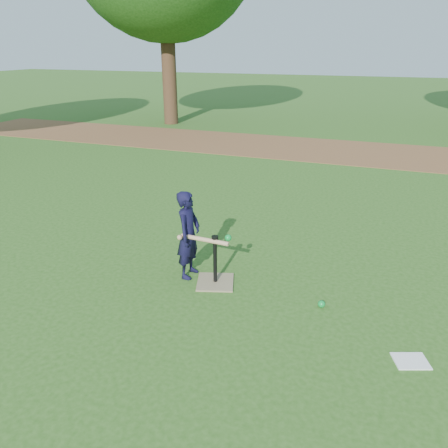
% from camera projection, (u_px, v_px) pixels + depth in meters
% --- Properties ---
extents(ground, '(80.00, 80.00, 0.00)m').
position_uv_depth(ground, '(242.00, 278.00, 5.34)').
color(ground, '#285116').
rests_on(ground, ground).
extents(dirt_strip, '(24.00, 3.00, 0.01)m').
position_uv_depth(dirt_strip, '(328.00, 150.00, 11.84)').
color(dirt_strip, brown).
rests_on(dirt_strip, ground).
extents(child, '(0.27, 0.40, 1.09)m').
position_uv_depth(child, '(189.00, 235.00, 5.22)').
color(child, black).
rests_on(child, ground).
extents(wiffle_ball_ground, '(0.08, 0.08, 0.08)m').
position_uv_depth(wiffle_ball_ground, '(321.00, 304.00, 4.74)').
color(wiffle_ball_ground, '#0C8D33').
rests_on(wiffle_ball_ground, ground).
extents(clipboard, '(0.36, 0.32, 0.01)m').
position_uv_depth(clipboard, '(411.00, 361.00, 3.93)').
color(clipboard, white).
rests_on(clipboard, ground).
extents(batting_tee, '(0.54, 0.54, 0.61)m').
position_uv_depth(batting_tee, '(215.00, 275.00, 5.20)').
color(batting_tee, '#8B7958').
rests_on(batting_tee, ground).
extents(swing_action, '(0.63, 0.22, 0.09)m').
position_uv_depth(swing_action, '(207.00, 239.00, 5.06)').
color(swing_action, tan).
rests_on(swing_action, ground).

